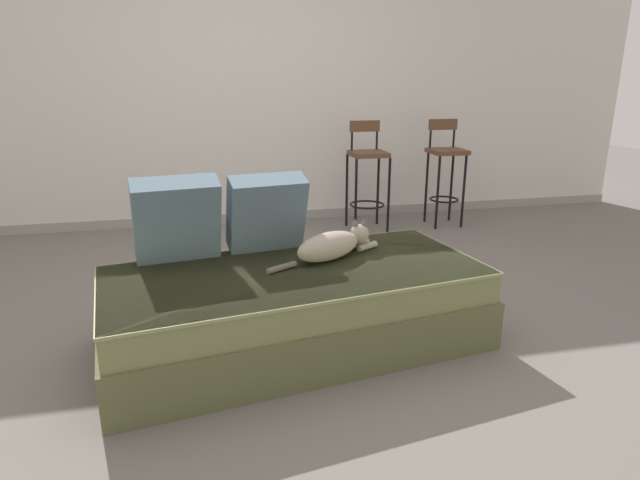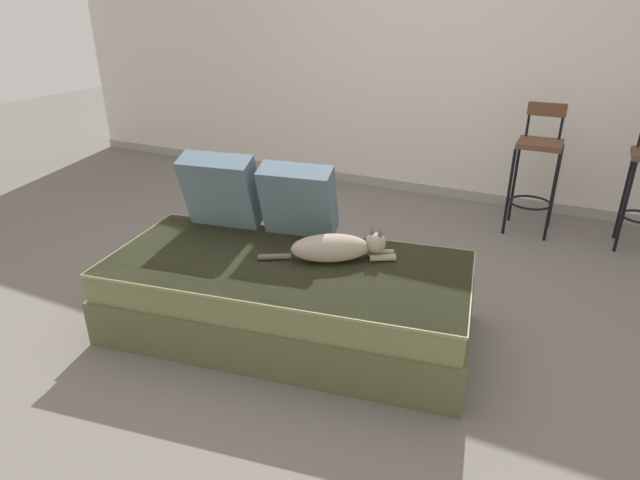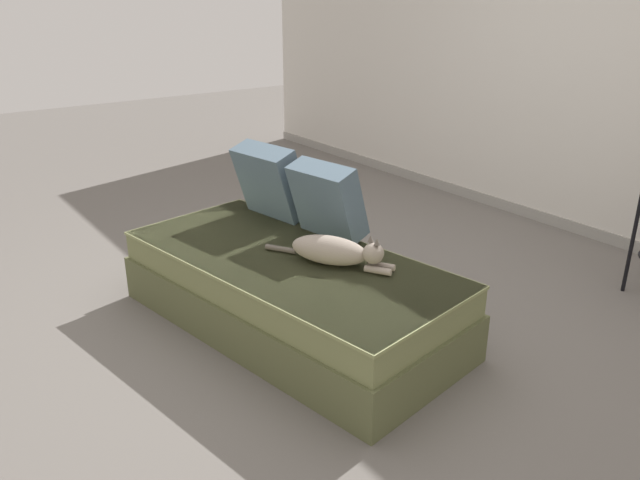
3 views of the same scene
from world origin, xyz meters
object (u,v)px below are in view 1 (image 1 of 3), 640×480
(throw_pillow_middle, at_px, (266,213))
(bar_stool_near_window, at_px, (367,170))
(couch, at_px, (296,307))
(throw_pillow_corner, at_px, (177,219))
(bar_stool_by_doorway, at_px, (446,164))
(cat, at_px, (332,245))

(throw_pillow_middle, xyz_separation_m, bar_stool_near_window, (1.14, 1.76, -0.09))
(throw_pillow_middle, bearing_deg, bar_stool_near_window, 57.09)
(bar_stool_near_window, bearing_deg, couch, -116.24)
(throw_pillow_corner, bearing_deg, couch, -24.00)
(throw_pillow_corner, distance_m, throw_pillow_middle, 0.49)
(throw_pillow_middle, xyz_separation_m, bar_stool_by_doorway, (1.91, 1.76, -0.07))
(cat, bearing_deg, bar_stool_near_window, 67.63)
(throw_pillow_middle, bearing_deg, bar_stool_by_doorway, 42.69)
(throw_pillow_middle, bearing_deg, couch, -72.91)
(throw_pillow_corner, bearing_deg, bar_stool_near_window, 48.58)
(cat, relative_size, bar_stool_by_doorway, 0.69)
(bar_stool_near_window, bearing_deg, throw_pillow_middle, -122.91)
(cat, bearing_deg, couch, -148.90)
(throw_pillow_middle, distance_m, bar_stool_by_doorway, 2.60)
(couch, relative_size, bar_stool_by_doorway, 2.09)
(couch, height_order, bar_stool_by_doorway, bar_stool_by_doorway)
(throw_pillow_corner, bearing_deg, cat, -8.66)
(throw_pillow_corner, distance_m, bar_stool_by_doorway, 3.02)
(bar_stool_near_window, bearing_deg, cat, -112.37)
(throw_pillow_corner, xyz_separation_m, bar_stool_near_window, (1.62, 1.84, -0.10))
(throw_pillow_middle, bearing_deg, throw_pillow_corner, -170.83)
(bar_stool_near_window, bearing_deg, throw_pillow_corner, -131.42)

